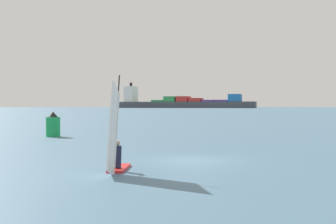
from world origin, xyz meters
name	(u,v)px	position (x,y,z in m)	size (l,w,h in m)	color
ground_plane	(193,161)	(0.00, 0.00, 0.00)	(4000.00, 4000.00, 0.00)	#476B84
windsurfer	(116,147)	(-3.94, -3.35, 1.09)	(1.09, 3.84, 4.37)	red
cargo_ship	(180,103)	(81.62, 584.76, 7.85)	(205.17, 106.65, 37.92)	#3F444C
distant_headland	(169,100)	(161.94, 1428.96, 23.50)	(968.89, 439.17, 47.01)	#756B56
channel_buoy	(53,125)	(-10.00, 18.28, 1.05)	(1.30, 1.30, 2.32)	#19994C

